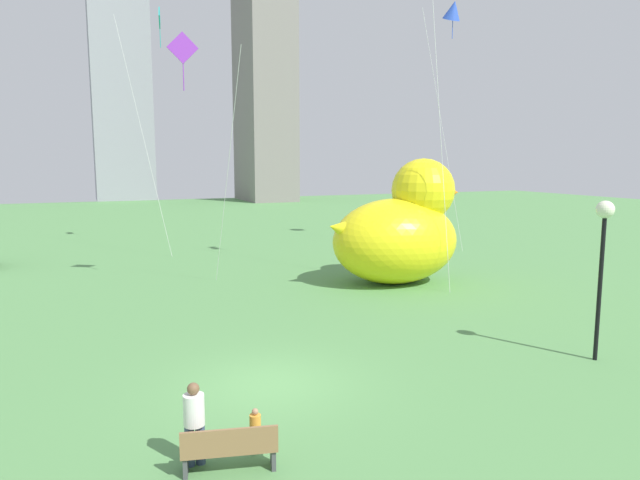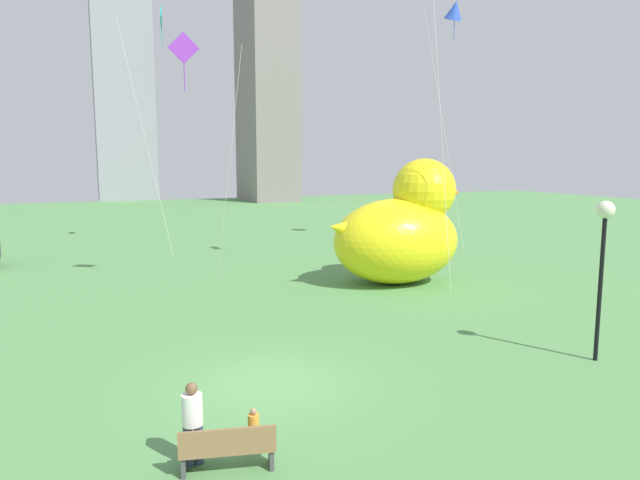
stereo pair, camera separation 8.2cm
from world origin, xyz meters
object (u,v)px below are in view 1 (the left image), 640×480
object	(u,v)px
person_adult	(194,420)
kite_blue	(453,11)
giant_inflatable_duck	(400,230)
kite_purple	(186,59)
person_child	(255,428)
park_bench	(230,448)
lamppost	(603,236)
kite_teal	(158,30)

from	to	relation	value
person_adult	kite_blue	size ratio (longest dim) A/B	0.10
giant_inflatable_duck	kite_purple	xyz separation A→B (m)	(-9.14, 1.82, 7.28)
person_adult	person_child	distance (m)	1.22
giant_inflatable_duck	kite_blue	xyz separation A→B (m)	(8.64, 8.58, 12.40)
park_bench	person_child	distance (m)	0.82
lamppost	kite_purple	size ratio (longest dim) A/B	0.42
park_bench	person_adult	xyz separation A→B (m)	(-0.52, 0.54, 0.40)
lamppost	kite_purple	xyz separation A→B (m)	(-8.95, 12.98, 6.16)
kite_blue	kite_purple	xyz separation A→B (m)	(-17.78, -6.76, -5.12)
giant_inflatable_duck	kite_teal	world-z (taller)	kite_teal
park_bench	lamppost	xyz separation A→B (m)	(11.03, 1.79, 3.07)
person_child	lamppost	distance (m)	10.91
kite_blue	kite_teal	distance (m)	18.11
giant_inflatable_duck	kite_blue	distance (m)	17.38
kite_purple	giant_inflatable_duck	bearing A→B (deg)	-11.26
person_adult	kite_blue	world-z (taller)	kite_blue
kite_blue	kite_purple	world-z (taller)	kite_blue
kite_teal	kite_purple	xyz separation A→B (m)	(-0.51, -11.98, -3.54)
lamppost	kite_blue	world-z (taller)	kite_blue
person_child	giant_inflatable_duck	size ratio (longest dim) A/B	0.13
person_adult	kite_purple	xyz separation A→B (m)	(2.60, 14.23, 8.83)
giant_inflatable_duck	kite_teal	bearing A→B (deg)	122.02
person_child	kite_purple	distance (m)	17.03
person_adult	lamppost	world-z (taller)	lamppost
lamppost	kite_blue	size ratio (longest dim) A/B	0.29
kite_blue	giant_inflatable_duck	bearing A→B (deg)	-135.19
person_child	lamppost	bearing A→B (deg)	7.00
park_bench	lamppost	distance (m)	11.59
park_bench	kite_blue	distance (m)	32.62
person_adult	kite_blue	xyz separation A→B (m)	(20.39, 20.99, 13.95)
person_child	kite_blue	size ratio (longest dim) A/B	0.06
park_bench	giant_inflatable_duck	bearing A→B (deg)	49.08
giant_inflatable_duck	kite_blue	world-z (taller)	kite_blue
person_child	lamppost	xyz separation A→B (m)	(10.40, 1.28, 3.05)
giant_inflatable_duck	person_child	bearing A→B (deg)	-130.42
park_bench	giant_inflatable_duck	distance (m)	17.24
person_adult	kite_blue	distance (m)	32.42
person_adult	kite_purple	world-z (taller)	kite_purple
kite_blue	kite_teal	xyz separation A→B (m)	(-17.27, 5.22, -1.58)
lamppost	kite_purple	distance (m)	16.93
person_child	giant_inflatable_duck	bearing A→B (deg)	49.58
kite_blue	person_child	bearing A→B (deg)	-132.46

